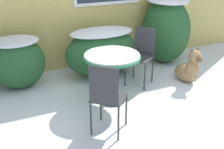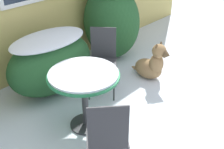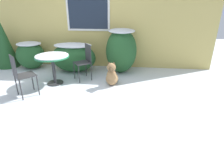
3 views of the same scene
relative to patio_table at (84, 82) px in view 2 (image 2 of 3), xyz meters
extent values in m
plane|color=silver|center=(0.44, -0.63, -0.63)|extent=(16.00, 16.00, 0.00)
ellipsoid|color=#235128|center=(0.23, 0.94, -0.20)|extent=(1.33, 0.78, 0.87)
ellipsoid|color=silver|center=(0.23, 0.94, 0.18)|extent=(1.13, 0.66, 0.12)
ellipsoid|color=#235128|center=(1.65, 1.08, 0.01)|extent=(0.90, 1.03, 1.29)
cylinder|color=#2D2D30|center=(0.00, 0.00, -0.62)|extent=(0.40, 0.40, 0.03)
cylinder|color=#2D2D30|center=(0.00, 0.00, -0.27)|extent=(0.08, 0.08, 0.67)
cylinder|color=#237A47|center=(0.00, 0.00, 0.08)|extent=(0.83, 0.83, 0.03)
cylinder|color=silver|center=(0.00, 0.00, 0.11)|extent=(0.80, 0.80, 0.03)
cube|color=#2D2D30|center=(0.65, 0.34, -0.15)|extent=(0.54, 0.54, 0.02)
cube|color=#2D2D30|center=(0.80, 0.46, 0.09)|extent=(0.23, 0.29, 0.46)
cylinder|color=#2D2D30|center=(0.41, 0.37, -0.40)|extent=(0.02, 0.02, 0.47)
cylinder|color=#2D2D30|center=(0.62, 0.10, -0.40)|extent=(0.02, 0.02, 0.47)
cylinder|color=#2D2D30|center=(0.68, 0.59, -0.40)|extent=(0.02, 0.02, 0.47)
cylinder|color=#2D2D30|center=(0.90, 0.31, -0.40)|extent=(0.02, 0.02, 0.47)
cube|color=#2D2D30|center=(-0.34, -0.67, -0.15)|extent=(0.55, 0.55, 0.02)
cube|color=#2D2D30|center=(-0.47, -0.81, 0.09)|extent=(0.27, 0.25, 0.46)
cylinder|color=#2D2D30|center=(-0.09, -0.66, -0.40)|extent=(0.02, 0.02, 0.47)
cylinder|color=#2D2D30|center=(-0.35, -0.43, -0.40)|extent=(0.02, 0.02, 0.47)
ellipsoid|color=#937047|center=(1.48, 0.13, -0.48)|extent=(0.32, 0.47, 0.30)
ellipsoid|color=#937047|center=(1.48, -0.01, -0.35)|extent=(0.25, 0.22, 0.33)
sphere|color=#937047|center=(1.48, -0.04, -0.12)|extent=(0.22, 0.22, 0.22)
cone|color=brown|center=(1.48, -0.19, -0.14)|extent=(0.12, 0.08, 0.12)
ellipsoid|color=brown|center=(1.42, -0.03, -0.04)|extent=(0.05, 0.03, 0.10)
ellipsoid|color=brown|center=(1.54, -0.03, -0.04)|extent=(0.05, 0.03, 0.10)
ellipsoid|color=#937047|center=(1.47, 0.35, -0.56)|extent=(0.07, 0.22, 0.06)
camera|label=1|loc=(-1.54, -3.44, 1.51)|focal=45.00mm
camera|label=2|loc=(-1.80, -2.06, 1.69)|focal=45.00mm
camera|label=3|loc=(1.92, -3.98, 1.25)|focal=28.00mm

